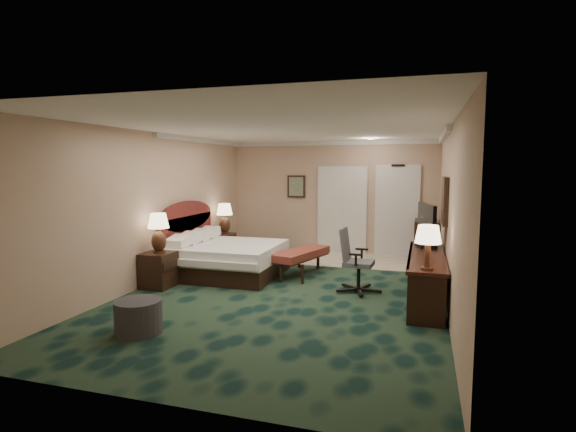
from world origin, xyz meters
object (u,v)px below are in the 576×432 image
(lamp_far, at_px, (225,219))
(minibar, at_px, (426,241))
(bed_bench, at_px, (301,263))
(desk, at_px, (426,278))
(tv, at_px, (426,225))
(nightstand_far, at_px, (223,246))
(ottoman, at_px, (138,317))
(bed, at_px, (229,259))
(nightstand_near, at_px, (159,270))
(desk_chair, at_px, (359,260))
(lamp_near, at_px, (159,233))

(lamp_far, xyz_separation_m, minibar, (4.44, 0.85, -0.44))
(bed_bench, distance_m, minibar, 3.06)
(lamp_far, relative_size, desk, 0.27)
(minibar, bearing_deg, tv, -90.34)
(nightstand_far, bearing_deg, ottoman, -77.86)
(bed, bearing_deg, ottoman, -86.73)
(bed, height_order, nightstand_near, bed)
(nightstand_near, relative_size, lamp_far, 0.88)
(nightstand_near, height_order, desk_chair, desk_chair)
(ottoman, bearing_deg, desk_chair, 48.19)
(desk, bearing_deg, lamp_far, 153.62)
(nightstand_near, distance_m, tv, 4.66)
(minibar, bearing_deg, desk_chair, -110.58)
(bed, xyz_separation_m, ottoman, (0.18, -3.13, -0.10))
(lamp_far, distance_m, desk_chair, 3.93)
(ottoman, bearing_deg, desk, 35.64)
(bed_bench, bearing_deg, desk_chair, -18.29)
(nightstand_near, xyz_separation_m, tv, (4.43, 1.20, 0.79))
(ottoman, relative_size, tv, 0.62)
(bed, height_order, desk, desk)
(bed, relative_size, tv, 2.04)
(lamp_far, xyz_separation_m, tv, (4.42, -1.50, 0.19))
(bed, relative_size, desk, 0.76)
(lamp_far, xyz_separation_m, ottoman, (0.97, -4.68, -0.69))
(desk, relative_size, minibar, 2.75)
(nightstand_near, bearing_deg, nightstand_far, 90.44)
(bed_bench, relative_size, tv, 1.53)
(nightstand_far, distance_m, desk, 4.96)
(ottoman, bearing_deg, lamp_near, 115.94)
(lamp_near, xyz_separation_m, desk, (4.44, 0.48, -0.58))
(lamp_far, relative_size, ottoman, 1.18)
(lamp_far, bearing_deg, desk_chair, -30.90)
(bed, bearing_deg, desk_chair, -10.09)
(nightstand_far, distance_m, minibar, 4.55)
(bed, bearing_deg, minibar, 33.43)
(nightstand_far, relative_size, tv, 0.59)
(nightstand_near, height_order, tv, tv)
(bed, distance_m, minibar, 4.37)
(bed_bench, bearing_deg, nightstand_near, -127.46)
(lamp_near, height_order, ottoman, lamp_near)
(desk, distance_m, desk_chair, 1.10)
(bed_bench, bearing_deg, lamp_far, 168.04)
(nightstand_near, bearing_deg, lamp_far, 89.82)
(nightstand_far, xyz_separation_m, ottoman, (1.00, -4.65, -0.07))
(nightstand_near, distance_m, desk_chair, 3.45)
(ottoman, height_order, desk_chair, desk_chair)
(nightstand_far, bearing_deg, desk_chair, -30.29)
(bed, relative_size, nightstand_far, 3.46)
(lamp_far, distance_m, desk, 4.98)
(lamp_near, xyz_separation_m, minibar, (4.44, 3.53, -0.49))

